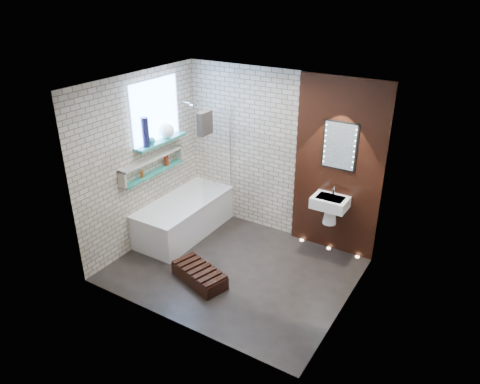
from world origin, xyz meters
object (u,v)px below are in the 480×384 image
Objects in this scene: washbasin at (330,206)px; led_mirror at (340,146)px; bath_screen at (217,154)px; bathtub at (185,216)px; walnut_step at (199,275)px.

led_mirror reaches higher than washbasin.
led_mirror is (1.82, 0.34, 0.37)m from bath_screen.
led_mirror is at bearing 19.78° from bathtub.
bathtub is at bearing 135.85° from walnut_step.
washbasin is 2.10m from walnut_step.
washbasin is at bearing 5.78° from bath_screen.
bath_screen reaches higher than bathtub.
led_mirror is at bearing 10.66° from bath_screen.
walnut_step is (0.62, -1.38, -1.19)m from bath_screen.
walnut_step is (-1.20, -1.57, -0.70)m from washbasin.
led_mirror is (0.00, 0.16, 0.86)m from washbasin.
bathtub is 2.14× the size of walnut_step.
bath_screen is at bearing -174.22° from washbasin.
washbasin is at bearing 16.01° from bathtub.
bathtub is 2.32m from washbasin.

